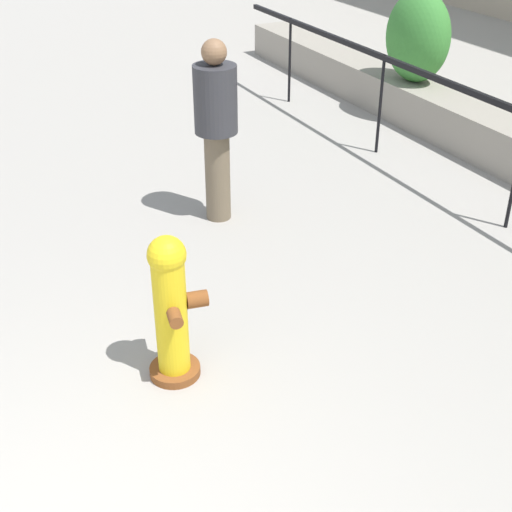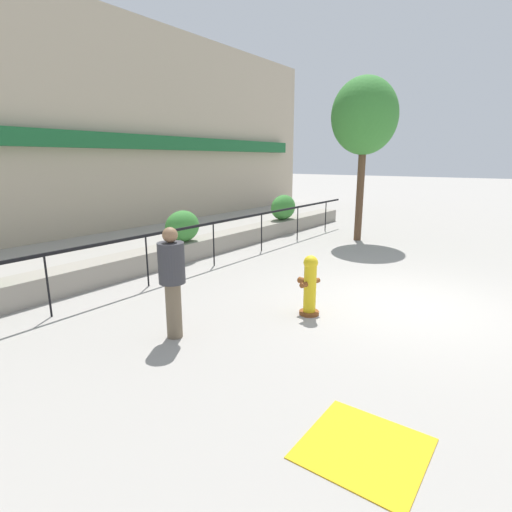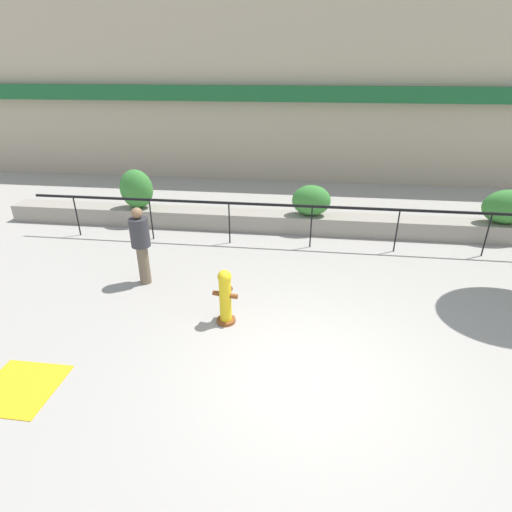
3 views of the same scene
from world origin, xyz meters
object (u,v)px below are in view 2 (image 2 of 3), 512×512
Objects in this scene: hedge_bush_2 at (283,207)px; street_tree at (365,117)px; hedge_bush_1 at (182,226)px; fire_hydrant at (310,285)px; pedestrian at (172,276)px.

street_tree reaches higher than hedge_bush_2.
hedge_bush_1 is at bearing 180.00° from hedge_bush_2.
fire_hydrant is (-1.51, -4.72, -0.38)m from hedge_bush_1.
street_tree is at bearing 15.34° from fire_hydrant.
hedge_bush_2 is at bearing 21.77° from pedestrian.
street_tree reaches higher than pedestrian.
hedge_bush_1 is at bearing 44.30° from pedestrian.
hedge_bush_2 is 0.24× the size of street_tree.
hedge_bush_1 is 0.99× the size of fire_hydrant.
pedestrian is (-2.05, 1.25, 0.44)m from fire_hydrant.
hedge_bush_1 is 0.62× the size of pedestrian.
street_tree is at bearing -83.66° from hedge_bush_2.
fire_hydrant is at bearing -107.75° from hedge_bush_1.
pedestrian reaches higher than hedge_bush_2.
fire_hydrant is 0.21× the size of street_tree.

